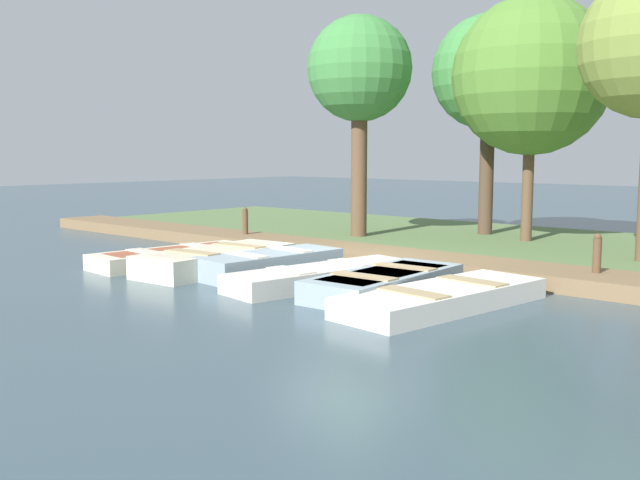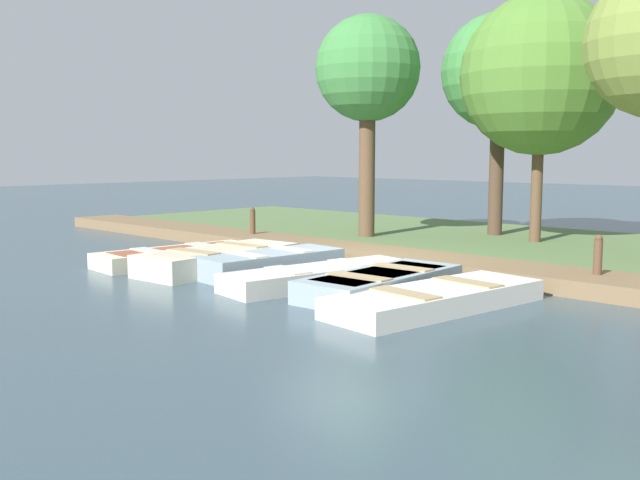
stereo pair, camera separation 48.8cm
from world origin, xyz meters
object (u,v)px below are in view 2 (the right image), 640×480
at_px(rowboat_5, 437,298).
at_px(park_tree_far_left, 368,72).
at_px(rowboat_4, 381,283).
at_px(rowboat_2, 270,263).
at_px(park_tree_center, 541,76).
at_px(rowboat_0, 178,255).
at_px(park_tree_left, 499,73).
at_px(mooring_post_far, 598,263).
at_px(rowboat_1, 218,259).
at_px(rowboat_3, 320,276).
at_px(mooring_post_near, 253,226).

xyz_separation_m(rowboat_5, park_tree_far_left, (-5.18, -5.67, 3.98)).
height_order(rowboat_4, park_tree_far_left, park_tree_far_left).
xyz_separation_m(rowboat_2, park_tree_far_left, (-4.88, -1.86, 3.92)).
height_order(rowboat_2, park_tree_center, park_tree_center).
height_order(rowboat_0, rowboat_5, same).
bearing_deg(park_tree_left, rowboat_4, 17.44).
bearing_deg(park_tree_center, rowboat_4, 7.64).
relative_size(rowboat_4, park_tree_center, 0.53).
relative_size(rowboat_0, rowboat_4, 1.10).
distance_m(park_tree_far_left, park_tree_center, 4.00).
bearing_deg(park_tree_far_left, mooring_post_far, 71.02).
height_order(rowboat_2, park_tree_left, park_tree_left).
bearing_deg(park_tree_left, rowboat_2, -2.03).
relative_size(rowboat_1, rowboat_2, 1.16).
relative_size(rowboat_2, mooring_post_far, 3.08).
bearing_deg(rowboat_3, park_tree_left, -162.54).
bearing_deg(mooring_post_near, rowboat_1, 39.45).
distance_m(rowboat_0, mooring_post_far, 7.83).
height_order(rowboat_0, rowboat_4, rowboat_4).
bearing_deg(rowboat_5, park_tree_left, -148.39).
xyz_separation_m(rowboat_5, park_tree_left, (-7.67, -3.55, 3.98)).
bearing_deg(rowboat_1, mooring_post_far, 111.42).
bearing_deg(park_tree_left, mooring_post_near, -37.65).
xyz_separation_m(park_tree_left, park_tree_center, (0.63, 1.42, -0.21)).
xyz_separation_m(rowboat_3, park_tree_center, (-6.87, 0.30, 3.77)).
height_order(rowboat_4, rowboat_5, rowboat_4).
xyz_separation_m(rowboat_0, park_tree_far_left, (-5.25, 0.50, 3.98)).
bearing_deg(park_tree_center, rowboat_2, -13.98).
distance_m(mooring_post_far, park_tree_far_left, 8.03).
relative_size(rowboat_1, rowboat_3, 0.91).
height_order(rowboat_0, rowboat_2, rowboat_2).
relative_size(rowboat_1, mooring_post_far, 3.58).
bearing_deg(park_tree_far_left, park_tree_center, 117.79).
bearing_deg(mooring_post_near, rowboat_2, 53.47).
distance_m(rowboat_4, park_tree_center, 7.79).
bearing_deg(rowboat_2, rowboat_4, 94.22).
relative_size(rowboat_1, rowboat_4, 1.07).
relative_size(rowboat_5, mooring_post_near, 3.94).
distance_m(rowboat_1, park_tree_center, 8.46).
xyz_separation_m(rowboat_0, rowboat_3, (-0.24, 3.73, 0.01)).
relative_size(rowboat_2, mooring_post_near, 3.08).
height_order(rowboat_2, rowboat_3, rowboat_2).
distance_m(mooring_post_near, mooring_post_far, 8.35).
bearing_deg(rowboat_5, park_tree_far_left, -125.64).
bearing_deg(park_tree_left, rowboat_5, 24.84).
xyz_separation_m(rowboat_4, rowboat_5, (0.27, 1.23, -0.03)).
relative_size(rowboat_0, park_tree_left, 0.60).
bearing_deg(rowboat_3, rowboat_2, -86.24).
height_order(park_tree_far_left, park_tree_center, park_tree_center).
bearing_deg(rowboat_1, rowboat_3, 90.50).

